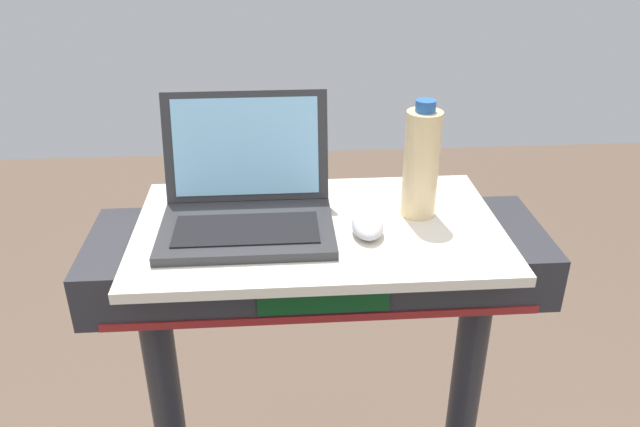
# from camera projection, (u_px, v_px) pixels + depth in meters

# --- Properties ---
(desk_board) EXTENTS (0.71, 0.43, 0.02)m
(desk_board) POSITION_uv_depth(u_px,v_px,m) (318.00, 229.00, 1.24)
(desk_board) COLOR beige
(desk_board) RESTS_ON treadmill_base
(laptop) EXTENTS (0.33, 0.27, 0.23)m
(laptop) POSITION_uv_depth(u_px,v_px,m) (247.00, 201.00, 1.21)
(laptop) COLOR #2D2D30
(laptop) RESTS_ON desk_board
(computer_mouse) EXTENTS (0.06, 0.10, 0.03)m
(computer_mouse) POSITION_uv_depth(u_px,v_px,m) (367.00, 226.00, 1.19)
(computer_mouse) COLOR #B2B2B7
(computer_mouse) RESTS_ON desk_board
(water_bottle) EXTENTS (0.07, 0.07, 0.24)m
(water_bottle) POSITION_uv_depth(u_px,v_px,m) (421.00, 163.00, 1.22)
(water_bottle) COLOR beige
(water_bottle) RESTS_ON desk_board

